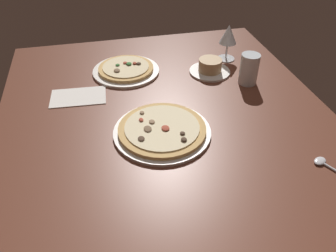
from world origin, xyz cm
name	(u,v)px	position (x,y,z in cm)	size (l,w,h in cm)	color
dining_table	(174,139)	(0.00, 0.00, 2.00)	(150.00, 110.00, 4.00)	brown
pizza_main	(162,130)	(-1.33, -3.44, 5.20)	(30.21, 30.21, 3.28)	silver
pizza_side	(126,70)	(-42.55, -9.26, 5.15)	(26.40, 26.40, 3.34)	silver
ramekin_on_saucer	(210,67)	(-34.88, 23.16, 6.24)	(16.13, 16.13, 5.61)	silver
wine_glass_far	(228,36)	(-44.56, 33.59, 14.38)	(7.38, 7.38, 15.01)	silver
water_glass	(249,71)	(-24.12, 34.50, 9.10)	(6.94, 6.94, 11.55)	silver
paper_menu	(78,97)	(-28.07, -28.31, 4.15)	(11.94, 19.37, 0.30)	white
spoon	(324,163)	(22.32, 37.38, 4.46)	(10.19, 6.70, 1.00)	silver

